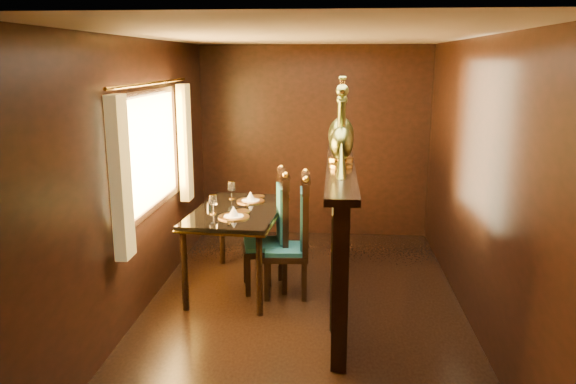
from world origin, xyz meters
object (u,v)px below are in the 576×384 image
at_px(chair_right, 276,227).
at_px(peacock_right, 341,119).
at_px(dining_table, 237,216).
at_px(chair_left, 298,232).
at_px(peacock_left, 342,129).

bearing_deg(chair_right, peacock_right, -24.23).
relative_size(dining_table, chair_right, 1.17).
distance_m(chair_left, peacock_right, 1.18).
relative_size(dining_table, peacock_left, 2.09).
xyz_separation_m(chair_right, peacock_left, (0.64, -0.46, 1.06)).
bearing_deg(chair_right, peacock_left, -47.63).
relative_size(chair_left, peacock_right, 1.55).
height_order(peacock_left, peacock_right, peacock_right).
bearing_deg(chair_left, peacock_left, -41.93).
relative_size(dining_table, chair_left, 1.17).
xyz_separation_m(peacock_left, peacock_right, (0.00, 0.32, 0.05)).
height_order(dining_table, chair_right, chair_right).
distance_m(peacock_left, peacock_right, 0.32).
bearing_deg(dining_table, chair_right, 4.72).
height_order(chair_left, peacock_left, peacock_left).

